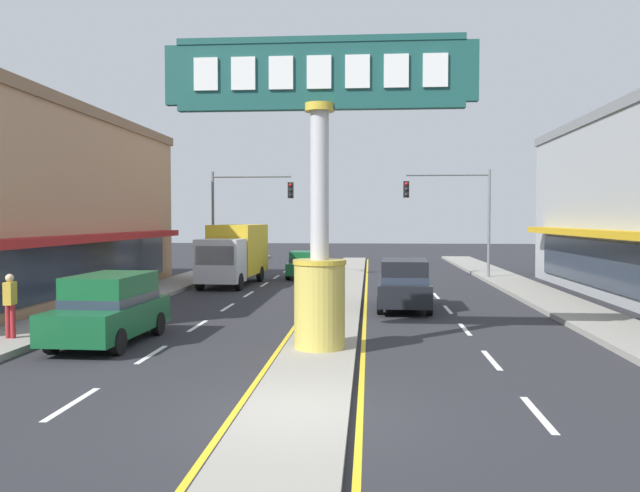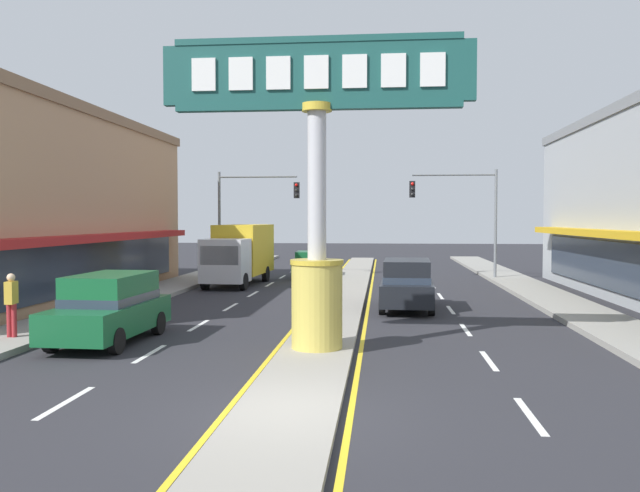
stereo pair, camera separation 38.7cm
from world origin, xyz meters
name	(u,v)px [view 1 (the left image)]	position (x,y,z in m)	size (l,w,h in m)	color
ground_plane	(296,416)	(0.00, 0.00, 0.00)	(160.00, 160.00, 0.00)	#28282D
median_strip	(341,293)	(0.00, 18.00, 0.07)	(1.85, 52.00, 0.14)	gray
sidewalk_left	(137,297)	(-8.72, 16.00, 0.09)	(2.38, 60.00, 0.18)	gray
sidewalk_right	(552,300)	(8.72, 16.00, 0.09)	(2.38, 60.00, 0.18)	gray
lane_markings	(340,299)	(0.00, 16.65, 0.00)	(8.59, 52.00, 0.01)	silver
district_sign	(320,189)	(0.00, 5.26, 4.17)	(7.85, 1.36, 7.84)	gold
traffic_light_left_side	(242,205)	(-6.16, 26.40, 4.25)	(4.86, 0.46, 6.20)	slate
traffic_light_right_side	(457,204)	(6.16, 25.79, 4.25)	(4.86, 0.46, 6.20)	slate
suv_near_right_lane	(404,284)	(2.57, 13.47, 0.98)	(2.10, 4.67, 1.90)	black
suv_far_right_lane	(110,308)	(-5.88, 6.18, 0.98)	(2.07, 4.65, 1.90)	#14562D
sedan_near_left_lane	(304,264)	(-2.58, 26.54, 0.79)	(1.97, 4.37, 1.53)	#14562D
box_truck_mid_left_lane	(234,252)	(-5.79, 22.35, 1.69)	(2.53, 7.00, 3.12)	silver
pedestrian_near_kerb	(10,302)	(-8.49, 5.76, 1.18)	(0.28, 0.42, 1.76)	maroon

